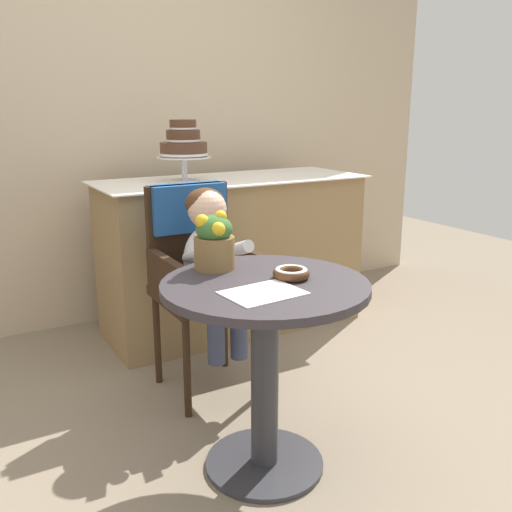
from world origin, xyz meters
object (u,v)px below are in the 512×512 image
object	(u,v)px
donut_front	(291,273)
tiered_cake_stand	(184,145)
flower_vase	(214,241)
wicker_chair	(196,254)
cafe_table	(265,339)
seated_child	(211,253)

from	to	relation	value
donut_front	tiered_cake_stand	world-z (taller)	tiered_cake_stand
flower_vase	donut_front	bearing A→B (deg)	-54.21
wicker_chair	tiered_cake_stand	xyz separation A→B (m)	(0.19, 0.56, 0.46)
flower_vase	wicker_chair	bearing A→B (deg)	73.49
flower_vase	tiered_cake_stand	world-z (taller)	tiered_cake_stand
wicker_chair	cafe_table	bearing A→B (deg)	-92.60
donut_front	tiered_cake_stand	bearing A→B (deg)	83.08
seated_child	donut_front	distance (m)	0.60
cafe_table	flower_vase	bearing A→B (deg)	108.53
wicker_chair	flower_vase	size ratio (longest dim) A/B	4.42
cafe_table	flower_vase	world-z (taller)	flower_vase
tiered_cake_stand	seated_child	bearing A→B (deg)	-104.63
seated_child	donut_front	size ratio (longest dim) A/B	5.58
seated_child	flower_vase	bearing A→B (deg)	-113.19
wicker_chair	flower_vase	xyz separation A→B (m)	(-0.15, -0.51, 0.18)
cafe_table	wicker_chair	bearing A→B (deg)	84.50
cafe_table	donut_front	size ratio (longest dim) A/B	5.53
seated_child	flower_vase	distance (m)	0.41
wicker_chair	tiered_cake_stand	world-z (taller)	tiered_cake_stand
seated_child	flower_vase	size ratio (longest dim) A/B	3.36
donut_front	flower_vase	bearing A→B (deg)	125.79
wicker_chair	donut_front	xyz separation A→B (m)	(0.03, -0.75, 0.10)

